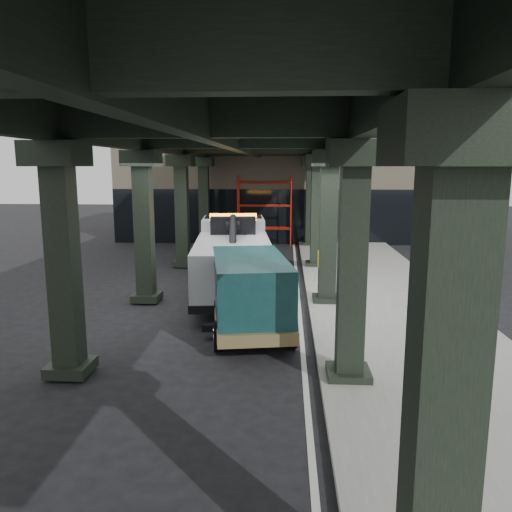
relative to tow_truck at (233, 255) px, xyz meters
The scene contains 8 objects.
ground 3.89m from the tow_truck, 79.87° to the right, with size 90.00×90.00×0.00m, color black.
sidewalk 5.53m from the tow_truck, 17.10° to the right, with size 5.00×40.00×0.15m, color gray.
lane_stripe 3.14m from the tow_truck, 34.04° to the right, with size 0.12×38.00×0.01m, color silver.
viaduct 4.39m from the tow_truck, 81.38° to the right, with size 7.40×32.00×6.40m.
building 16.84m from the tow_truck, 80.87° to the left, with size 22.00×10.00×8.00m, color #C6B793.
scaffolding 11.11m from the tow_truck, 86.69° to the left, with size 3.08×0.88×4.00m.
tow_truck is the anchor object (origin of this frame).
towed_van 4.24m from the tow_truck, 78.05° to the right, with size 2.79×5.39×2.09m.
Camera 1 is at (1.27, -14.00, 4.50)m, focal length 35.00 mm.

